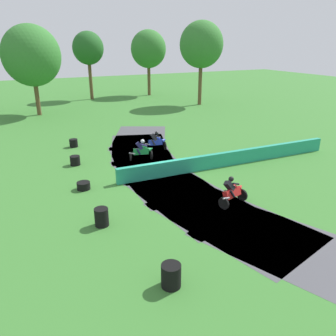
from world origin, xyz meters
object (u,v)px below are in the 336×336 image
object	(u,v)px
tire_stack_mid_a	(75,161)
tire_stack_mid_b	(84,186)
motorcycle_trailing_red	(233,191)
motorcycle_lead_blue	(156,141)
tire_stack_far	(102,217)
motorcycle_chase_green	(142,150)
tire_stack_extra_a	(171,276)
tire_stack_near	(74,143)

from	to	relation	value
tire_stack_mid_a	tire_stack_mid_b	distance (m)	3.99
motorcycle_trailing_red	tire_stack_mid_b	size ratio (longest dim) A/B	2.40
motorcycle_lead_blue	tire_stack_mid_a	size ratio (longest dim) A/B	2.76
motorcycle_trailing_red	tire_stack_far	distance (m)	6.33
motorcycle_trailing_red	tire_stack_far	xyz separation A→B (m)	(-6.28, 0.71, -0.23)
motorcycle_chase_green	tire_stack_extra_a	xyz separation A→B (m)	(-3.70, -11.82, -0.26)
tire_stack_far	motorcycle_chase_green	bearing A→B (deg)	56.66
motorcycle_trailing_red	tire_stack_mid_a	xyz separation A→B (m)	(-5.81, 8.77, -0.33)
tire_stack_mid_b	tire_stack_far	distance (m)	4.10
motorcycle_trailing_red	tire_stack_mid_b	distance (m)	7.82
tire_stack_mid_a	tire_stack_extra_a	bearing A→B (deg)	-87.67
motorcycle_lead_blue	tire_stack_far	xyz separation A→B (m)	(-6.41, -8.66, -0.25)
motorcycle_trailing_red	tire_stack_near	bearing A→B (deg)	111.90
tire_stack_far	tire_stack_extra_a	size ratio (longest dim) A/B	1.00
motorcycle_trailing_red	tire_stack_extra_a	size ratio (longest dim) A/B	2.10
tire_stack_mid_b	tire_stack_mid_a	bearing A→B (deg)	84.99
motorcycle_lead_blue	tire_stack_near	world-z (taller)	motorcycle_lead_blue
motorcycle_lead_blue	motorcycle_trailing_red	size ratio (longest dim) A/B	1.02
tire_stack_near	tire_stack_far	distance (m)	12.11
tire_stack_far	tire_stack_extra_a	world-z (taller)	same
motorcycle_lead_blue	tire_stack_mid_b	bearing A→B (deg)	-143.97
tire_stack_near	tire_stack_far	size ratio (longest dim) A/B	0.75
motorcycle_trailing_red	tire_stack_mid_a	distance (m)	10.53
motorcycle_trailing_red	tire_stack_extra_a	xyz separation A→B (m)	(-5.29, -3.98, -0.23)
motorcycle_chase_green	tire_stack_extra_a	distance (m)	12.39
motorcycle_chase_green	tire_stack_mid_a	size ratio (longest dim) A/B	2.75
motorcycle_chase_green	tire_stack_mid_a	xyz separation A→B (m)	(-4.22, 0.93, -0.36)
tire_stack_far	motorcycle_lead_blue	bearing A→B (deg)	53.52
tire_stack_mid_a	tire_stack_mid_b	bearing A→B (deg)	-95.01
motorcycle_trailing_red	tire_stack_near	size ratio (longest dim) A/B	2.79
motorcycle_chase_green	motorcycle_lead_blue	bearing A→B (deg)	41.77
motorcycle_lead_blue	tire_stack_mid_b	distance (m)	7.78
motorcycle_lead_blue	tire_stack_far	size ratio (longest dim) A/B	2.14
motorcycle_chase_green	motorcycle_trailing_red	xyz separation A→B (m)	(1.59, -7.84, -0.03)
motorcycle_lead_blue	motorcycle_chase_green	size ratio (longest dim) A/B	1.00
tire_stack_mid_b	tire_stack_extra_a	xyz separation A→B (m)	(0.87, -8.78, 0.20)
tire_stack_far	tire_stack_extra_a	bearing A→B (deg)	-78.07
tire_stack_extra_a	motorcycle_trailing_red	bearing A→B (deg)	36.93
tire_stack_far	motorcycle_trailing_red	bearing A→B (deg)	-6.43
motorcycle_trailing_red	tire_stack_far	world-z (taller)	motorcycle_trailing_red
motorcycle_lead_blue	tire_stack_near	xyz separation A→B (m)	(-5.25, 3.39, -0.35)
motorcycle_trailing_red	tire_stack_near	world-z (taller)	motorcycle_trailing_red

